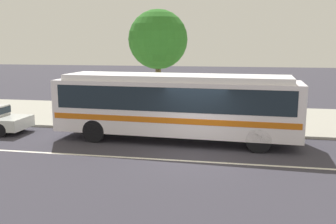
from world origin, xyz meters
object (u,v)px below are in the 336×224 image
Objects in this scene: pedestrian_waiting_near_sign at (280,110)px; bus_stop_sign at (265,99)px; pedestrian_standing_by_tree at (152,103)px; transit_bus at (176,103)px; pedestrian_walking_along_curb at (135,106)px; street_tree_near_stop at (158,40)px.

pedestrian_waiting_near_sign is 0.67× the size of bus_stop_sign.
pedestrian_standing_by_tree is at bearing 169.25° from bus_stop_sign.
transit_bus is 3.66m from pedestrian_standing_by_tree.
pedestrian_walking_along_curb is 6.41m from bus_stop_sign.
transit_bus is 6.19× the size of pedestrian_standing_by_tree.
pedestrian_waiting_near_sign is (4.71, 2.73, -0.62)m from transit_bus.
bus_stop_sign is at bearing -1.80° from pedestrian_walking_along_curb.
pedestrian_walking_along_curb is (-7.20, -0.48, 0.04)m from pedestrian_waiting_near_sign.
transit_bus is 6.27× the size of pedestrian_walking_along_curb.
transit_bus is at bearing -42.03° from pedestrian_walking_along_curb.
pedestrian_walking_along_curb is at bearing -105.27° from street_tree_near_stop.
bus_stop_sign is at bearing -10.75° from pedestrian_standing_by_tree.
bus_stop_sign is (5.71, -1.08, 0.54)m from pedestrian_standing_by_tree.
street_tree_near_stop reaches higher than pedestrian_waiting_near_sign.
pedestrian_walking_along_curb is at bearing 178.20° from bus_stop_sign.
bus_stop_sign is (3.90, 2.04, -0.02)m from transit_bus.
street_tree_near_stop is (-0.01, 1.57, 3.34)m from pedestrian_standing_by_tree.
pedestrian_walking_along_curb is at bearing -127.67° from pedestrian_standing_by_tree.
pedestrian_walking_along_curb is 0.70× the size of bus_stop_sign.
street_tree_near_stop is (-1.82, 4.70, 2.78)m from transit_bus.
street_tree_near_stop reaches higher than pedestrian_walking_along_curb.
pedestrian_standing_by_tree is (-6.52, 0.40, 0.06)m from pedestrian_waiting_near_sign.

